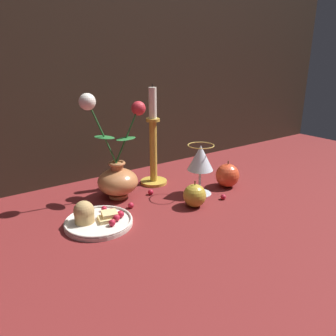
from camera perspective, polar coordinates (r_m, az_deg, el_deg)
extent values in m
plane|color=maroon|center=(1.00, -1.36, -5.92)|extent=(2.40, 2.40, 0.00)
cylinder|color=#B77042|center=(1.05, -8.60, -4.73)|extent=(0.06, 0.06, 0.01)
ellipsoid|color=#B77042|center=(1.03, -8.73, -2.36)|extent=(0.13, 0.13, 0.08)
cylinder|color=#B77042|center=(1.02, -8.85, -0.03)|extent=(0.04, 0.04, 0.03)
torus|color=#B77042|center=(1.01, -8.89, 0.80)|extent=(0.05, 0.05, 0.01)
cylinder|color=#23662D|center=(0.97, -11.28, 5.80)|extent=(0.08, 0.01, 0.19)
ellipsoid|color=#23662D|center=(0.98, -11.03, 5.28)|extent=(0.07, 0.08, 0.00)
sphere|color=silver|center=(0.94, -13.89, 11.14)|extent=(0.05, 0.05, 0.05)
cylinder|color=#23662D|center=(1.01, -7.16, 5.56)|extent=(0.08, 0.01, 0.16)
ellipsoid|color=#23662D|center=(1.01, -7.33, 5.09)|extent=(0.08, 0.05, 0.00)
sphere|color=red|center=(1.02, -5.41, 10.29)|extent=(0.04, 0.04, 0.04)
cylinder|color=silver|center=(0.89, -11.95, -9.35)|extent=(0.18, 0.18, 0.01)
torus|color=silver|center=(0.89, -11.98, -8.90)|extent=(0.18, 0.18, 0.01)
cylinder|color=tan|center=(0.89, -14.36, -8.17)|extent=(0.05, 0.05, 0.03)
sphere|color=tan|center=(0.88, -14.45, -7.24)|extent=(0.05, 0.05, 0.05)
cube|color=#DBBC7A|center=(0.89, -10.69, -8.73)|extent=(0.05, 0.05, 0.01)
cube|color=#DBBC7A|center=(0.89, -10.15, -7.86)|extent=(0.05, 0.05, 0.01)
sphere|color=#AD192D|center=(0.86, -9.71, -9.37)|extent=(0.02, 0.02, 0.02)
sphere|color=#AD192D|center=(0.88, -9.00, -8.56)|extent=(0.02, 0.02, 0.02)
sphere|color=#AD192D|center=(0.89, -8.28, -7.96)|extent=(0.02, 0.02, 0.02)
sphere|color=#AD192D|center=(0.91, -9.77, -7.47)|extent=(0.02, 0.02, 0.02)
sphere|color=#AD192D|center=(0.94, -11.07, -6.96)|extent=(0.02, 0.02, 0.02)
cylinder|color=silver|center=(1.07, 5.48, -4.34)|extent=(0.08, 0.08, 0.00)
cylinder|color=silver|center=(1.05, 5.55, -2.29)|extent=(0.01, 0.01, 0.08)
cone|color=silver|center=(1.03, 5.69, 1.81)|extent=(0.08, 0.08, 0.08)
cone|color=maroon|center=(1.03, 5.66, 1.17)|extent=(0.07, 0.07, 0.06)
torus|color=gold|center=(1.02, 5.76, 3.95)|extent=(0.08, 0.08, 0.00)
cylinder|color=gold|center=(1.15, -2.50, -2.40)|extent=(0.09, 0.09, 0.01)
cylinder|color=gold|center=(1.12, -2.58, 2.85)|extent=(0.02, 0.02, 0.21)
cylinder|color=gold|center=(1.09, -2.66, 8.37)|extent=(0.05, 0.05, 0.01)
cylinder|color=silver|center=(1.08, -2.70, 11.24)|extent=(0.03, 0.03, 0.10)
cylinder|color=black|center=(1.08, -2.75, 14.14)|extent=(0.00, 0.00, 0.01)
sphere|color=#B2932D|center=(0.97, 4.66, -4.79)|extent=(0.07, 0.07, 0.07)
cylinder|color=#4C3319|center=(0.95, 4.72, -2.57)|extent=(0.00, 0.00, 0.01)
sphere|color=#D14223|center=(1.13, 10.30, -1.28)|extent=(0.08, 0.08, 0.08)
cylinder|color=#4C3319|center=(1.11, 10.44, 0.96)|extent=(0.00, 0.00, 0.01)
sphere|color=#AD192D|center=(0.97, -6.49, -6.48)|extent=(0.02, 0.02, 0.02)
sphere|color=#AD192D|center=(1.03, 9.60, -4.98)|extent=(0.02, 0.02, 0.02)
sphere|color=#AD192D|center=(1.05, -3.03, -4.21)|extent=(0.02, 0.02, 0.02)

